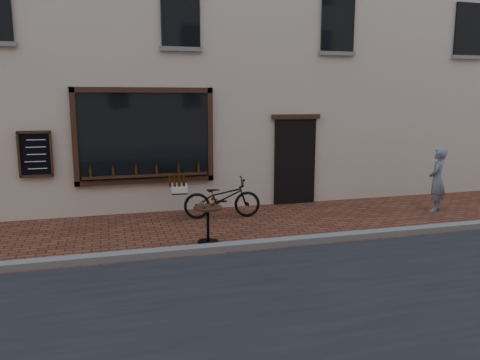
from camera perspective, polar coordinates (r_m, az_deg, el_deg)
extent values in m
plane|color=#50261A|center=(8.62, 3.65, -8.49)|extent=(90.00, 90.00, 0.00)
cube|color=slate|center=(8.78, 3.22, -7.72)|extent=(90.00, 0.25, 0.12)
cube|color=beige|center=(14.64, -5.14, 18.84)|extent=(28.00, 6.00, 10.00)
cube|color=black|center=(11.21, -11.53, 5.28)|extent=(3.00, 0.06, 2.00)
cube|color=black|center=(11.16, -11.71, 10.70)|extent=(3.24, 0.10, 0.12)
cube|color=black|center=(11.33, -11.33, -0.08)|extent=(3.24, 0.10, 0.12)
cube|color=black|center=(11.18, -19.53, 4.90)|extent=(0.12, 0.10, 2.24)
cube|color=black|center=(11.42, -3.66, 5.54)|extent=(0.12, 0.10, 2.24)
cube|color=black|center=(11.25, -11.33, 0.53)|extent=(2.90, 0.16, 0.05)
cube|color=black|center=(12.20, 6.69, 2.23)|extent=(1.10, 0.10, 2.20)
cube|color=black|center=(12.07, 6.86, 7.67)|extent=(1.30, 0.10, 0.12)
cube|color=black|center=(11.31, -23.68, 2.90)|extent=(0.62, 0.04, 0.92)
cylinder|color=#3D1C07|center=(11.21, -17.73, 0.83)|extent=(0.06, 0.06, 0.19)
cylinder|color=#3D1C07|center=(11.20, -15.18, 0.95)|extent=(0.06, 0.06, 0.19)
cylinder|color=#3D1C07|center=(11.22, -12.63, 1.07)|extent=(0.06, 0.06, 0.19)
cylinder|color=#3D1C07|center=(11.26, -10.09, 1.19)|extent=(0.06, 0.06, 0.19)
cylinder|color=#3D1C07|center=(11.32, -7.57, 1.30)|extent=(0.06, 0.06, 0.19)
cylinder|color=#3D1C07|center=(11.40, -5.08, 1.41)|extent=(0.06, 0.06, 0.19)
cube|color=black|center=(11.45, -7.27, 19.30)|extent=(0.90, 0.06, 1.40)
cube|color=black|center=(12.70, 11.86, 18.24)|extent=(0.90, 0.06, 1.40)
cube|color=black|center=(14.94, 26.14, 16.17)|extent=(0.90, 0.06, 1.40)
imported|color=black|center=(10.76, -2.19, -2.20)|extent=(1.82, 0.81, 0.92)
cube|color=black|center=(10.64, -7.41, -1.45)|extent=(0.40, 0.53, 0.03)
cube|color=white|center=(10.63, -7.42, -0.98)|extent=(0.40, 0.55, 0.14)
cylinder|color=#3D1C07|center=(10.42, -6.84, -0.24)|extent=(0.06, 0.06, 0.20)
cylinder|color=#3D1C07|center=(10.41, -7.41, -0.26)|extent=(0.06, 0.06, 0.20)
cylinder|color=#3D1C07|center=(10.41, -7.97, -0.28)|extent=(0.06, 0.06, 0.20)
cylinder|color=#3D1C07|center=(10.41, -8.53, -0.29)|extent=(0.06, 0.06, 0.20)
cylinder|color=#3D1C07|center=(10.54, -6.87, -0.13)|extent=(0.06, 0.06, 0.20)
cylinder|color=#3D1C07|center=(10.54, -7.43, -0.14)|extent=(0.06, 0.06, 0.20)
cylinder|color=#3D1C07|center=(10.53, -7.99, -0.16)|extent=(0.06, 0.06, 0.20)
cylinder|color=#3D1C07|center=(10.53, -8.55, -0.17)|extent=(0.06, 0.06, 0.20)
cylinder|color=#3D1C07|center=(10.66, -6.91, -0.01)|extent=(0.06, 0.06, 0.20)
cylinder|color=#3D1C07|center=(10.66, -7.46, -0.03)|extent=(0.06, 0.06, 0.20)
cylinder|color=#3D1C07|center=(10.65, -8.01, -0.04)|extent=(0.06, 0.06, 0.20)
cylinder|color=#3D1C07|center=(10.65, -8.56, -0.06)|extent=(0.06, 0.06, 0.20)
cylinder|color=#3D1C07|center=(10.78, -6.94, 0.10)|extent=(0.06, 0.06, 0.20)
cylinder|color=#3D1C07|center=(10.78, -7.48, 0.08)|extent=(0.06, 0.06, 0.20)
cylinder|color=black|center=(9.04, -3.90, -7.52)|extent=(0.40, 0.40, 0.03)
cylinder|color=black|center=(8.94, -3.92, -5.49)|extent=(0.05, 0.05, 0.63)
cylinder|color=black|center=(8.86, -3.95, -3.40)|extent=(0.54, 0.54, 0.04)
cylinder|color=gold|center=(8.91, -3.34, -2.64)|extent=(0.06, 0.06, 0.05)
cylinder|color=white|center=(8.76, -4.45, -3.04)|extent=(0.07, 0.07, 0.12)
imported|color=slate|center=(12.28, 22.91, 0.01)|extent=(0.67, 0.64, 1.54)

